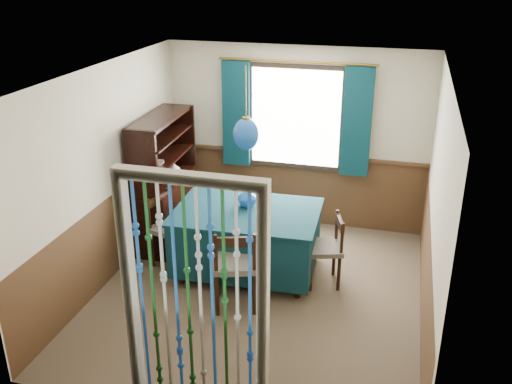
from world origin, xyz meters
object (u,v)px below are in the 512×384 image
(dining_table, at_px, (247,237))
(vase_table, at_px, (247,198))
(chair_near, at_px, (235,265))
(pendant_lamp, at_px, (246,134))
(chair_left, at_px, (170,228))
(bowl_shelf, at_px, (156,164))
(vase_sideboard, at_px, (174,168))
(chair_far, at_px, (256,213))
(chair_right, at_px, (326,248))
(sideboard, at_px, (165,198))

(dining_table, distance_m, vase_table, 0.48)
(chair_near, distance_m, pendant_lamp, 1.44)
(chair_near, height_order, chair_left, chair_near)
(pendant_lamp, height_order, bowl_shelf, pendant_lamp)
(vase_sideboard, bearing_deg, chair_far, -5.21)
(vase_sideboard, bearing_deg, chair_left, -72.56)
(chair_near, xyz_separation_m, chair_right, (0.87, 0.74, -0.06))
(dining_table, relative_size, vase_sideboard, 9.24)
(sideboard, xyz_separation_m, vase_sideboard, (0.06, 0.21, 0.35))
(chair_near, xyz_separation_m, sideboard, (-1.38, 1.33, 0.08))
(chair_left, bearing_deg, chair_near, 70.67)
(dining_table, bearing_deg, vase_sideboard, 144.72)
(dining_table, bearing_deg, chair_right, -2.54)
(chair_right, height_order, bowl_shelf, bowl_shelf)
(vase_sideboard, bearing_deg, vase_table, -28.82)
(chair_left, bearing_deg, bowl_shelf, -123.00)
(bowl_shelf, bearing_deg, vase_sideboard, 90.00)
(pendant_lamp, bearing_deg, sideboard, 155.55)
(vase_table, bearing_deg, bowl_shelf, 174.22)
(chair_far, xyz_separation_m, chair_left, (-0.91, -0.72, 0.01))
(sideboard, bearing_deg, chair_right, -17.02)
(chair_left, xyz_separation_m, bowl_shelf, (-0.26, 0.29, 0.71))
(chair_left, distance_m, chair_right, 1.92)
(sideboard, bearing_deg, chair_near, -46.30)
(bowl_shelf, bearing_deg, pendant_lamp, -11.75)
(bowl_shelf, bearing_deg, vase_table, -5.78)
(sideboard, relative_size, vase_sideboard, 9.08)
(dining_table, height_order, chair_left, chair_left)
(sideboard, relative_size, bowl_shelf, 7.56)
(pendant_lamp, bearing_deg, chair_left, -178.30)
(bowl_shelf, distance_m, vase_sideboard, 0.60)
(chair_near, relative_size, pendant_lamp, 1.03)
(chair_right, xyz_separation_m, sideboard, (-2.24, 0.59, 0.14))
(chair_right, xyz_separation_m, bowl_shelf, (-2.18, 0.26, 0.74))
(chair_far, relative_size, bowl_shelf, 3.91)
(chair_near, distance_m, chair_far, 1.45)
(dining_table, relative_size, chair_left, 1.91)
(vase_table, bearing_deg, chair_right, -8.00)
(chair_right, distance_m, bowl_shelf, 2.32)
(dining_table, bearing_deg, bowl_shelf, 165.85)
(chair_left, height_order, vase_table, vase_table)
(dining_table, xyz_separation_m, pendant_lamp, (0.00, -0.00, 1.28))
(chair_near, distance_m, vase_table, 0.98)
(chair_far, bearing_deg, dining_table, 81.98)
(chair_far, xyz_separation_m, vase_sideboard, (-1.17, 0.11, 0.48))
(chair_left, height_order, vase_sideboard, vase_sideboard)
(chair_near, distance_m, chair_left, 1.28)
(chair_near, xyz_separation_m, chair_left, (-1.06, 0.71, -0.03))
(chair_near, height_order, pendant_lamp, pendant_lamp)
(dining_table, distance_m, chair_right, 0.95)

